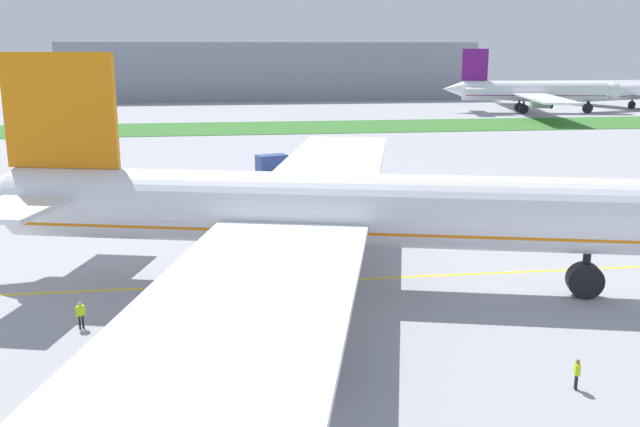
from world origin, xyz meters
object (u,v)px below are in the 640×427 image
at_px(airliner_foreground, 319,211).
at_px(parked_airliner_far_centre, 531,91).
at_px(service_truck_baggage_loader, 276,164).
at_px(ground_crew_wingwalker_port, 577,371).
at_px(ground_crew_wingwalker_starboard, 81,312).
at_px(parked_airliner_far_right, 634,92).

relative_size(airliner_foreground, parked_airliner_far_centre, 1.22).
distance_m(service_truck_baggage_loader, parked_airliner_far_centre, 108.70).
bearing_deg(airliner_foreground, service_truck_baggage_loader, 89.62).
distance_m(ground_crew_wingwalker_port, ground_crew_wingwalker_starboard, 27.97).
bearing_deg(parked_airliner_far_centre, ground_crew_wingwalker_port, -113.23).
relative_size(ground_crew_wingwalker_port, parked_airliner_far_right, 0.02).
relative_size(service_truck_baggage_loader, parked_airliner_far_right, 0.07).
xyz_separation_m(ground_crew_wingwalker_port, parked_airliner_far_centre, (61.42, 143.12, 4.49)).
distance_m(ground_crew_wingwalker_starboard, parked_airliner_far_centre, 158.10).
bearing_deg(ground_crew_wingwalker_starboard, parked_airliner_far_centre, 56.58).
height_order(ground_crew_wingwalker_port, ground_crew_wingwalker_starboard, ground_crew_wingwalker_starboard).
distance_m(ground_crew_wingwalker_starboard, service_truck_baggage_loader, 52.57).
xyz_separation_m(airliner_foreground, parked_airliner_far_centre, (71.95, 126.27, -0.01)).
relative_size(ground_crew_wingwalker_port, service_truck_baggage_loader, 0.29).
height_order(ground_crew_wingwalker_starboard, parked_airliner_far_centre, parked_airliner_far_centre).
bearing_deg(parked_airliner_far_centre, ground_crew_wingwalker_starboard, -123.42).
relative_size(ground_crew_wingwalker_port, parked_airliner_far_centre, 0.02).
bearing_deg(airliner_foreground, parked_airliner_far_centre, 60.32).
distance_m(airliner_foreground, parked_airliner_far_right, 167.49).
bearing_deg(airliner_foreground, ground_crew_wingwalker_port, -58.00).
distance_m(service_truck_baggage_loader, parked_airliner_far_right, 135.09).
xyz_separation_m(ground_crew_wingwalker_starboard, service_truck_baggage_loader, (15.39, 50.26, 0.47)).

